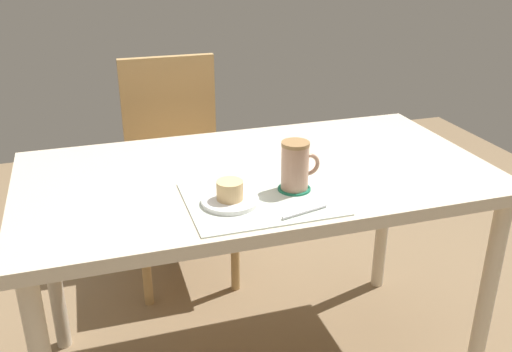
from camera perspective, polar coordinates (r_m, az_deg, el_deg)
dining_table at (r=1.68m, az=0.13°, el=-1.83°), size 1.36×0.73×0.72m
wooden_chair at (r=2.35m, az=-7.98°, el=1.57°), size 0.43×0.43×0.89m
placemat at (r=1.48m, az=0.47°, el=-2.30°), size 0.38×0.31×0.00m
pastry_plate at (r=1.45m, az=-2.61°, el=-2.52°), size 0.15×0.15×0.01m
pastry at (r=1.43m, az=-2.63°, el=-1.43°), size 0.07×0.07×0.05m
coffee_coaster at (r=1.52m, az=3.84°, el=-1.27°), size 0.09×0.09×0.00m
coffee_mug at (r=1.50m, az=3.99°, el=1.08°), size 0.11×0.07×0.13m
teaspoon at (r=1.40m, az=4.88°, el=-3.58°), size 0.13×0.04×0.01m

